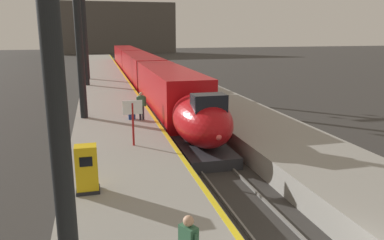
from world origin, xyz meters
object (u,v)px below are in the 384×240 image
Objects in this scene: rolling_suitcase at (132,114)px; ticket_machine_yellow at (87,171)px; station_column_distant at (84,23)px; passenger_near_edge at (141,104)px; departure_info_board at (133,114)px; highspeed_train_main at (142,70)px; station_column_far at (83,22)px; station_column_mid at (78,19)px.

ticket_machine_yellow reaches higher than rolling_suitcase.
station_column_distant is 6.34× the size of ticket_machine_yellow.
passenger_near_edge is 5.09m from departure_info_board.
ticket_machine_yellow is 0.75× the size of departure_info_board.
highspeed_train_main is 7.83m from station_column_distant.
station_column_distant reaches higher than highspeed_train_main.
highspeed_train_main is 25.69m from departure_info_board.
station_column_distant is 26.50m from departure_info_board.
passenger_near_edge is 10.21m from ticket_machine_yellow.
passenger_near_edge reaches higher than rolling_suitcase.
passenger_near_edge is at bearing -80.98° from station_column_distant.
station_column_far reaches higher than departure_info_board.
departure_info_board is (-3.56, -25.44, 0.59)m from highspeed_train_main.
rolling_suitcase is (2.78, -15.66, -5.66)m from station_column_far.
rolling_suitcase is at bearing 85.26° from departure_info_board.
station_column_distant is at bearing 97.64° from rolling_suitcase.
station_column_mid is 6.31m from rolling_suitcase.
station_column_mid reaches higher than ticket_machine_yellow.
station_column_far is (-5.90, -4.50, 5.05)m from highspeed_train_main.
highspeed_train_main reaches higher than passenger_near_edge.
highspeed_train_main is 8.97m from station_column_far.
rolling_suitcase is at bearing -23.18° from station_column_mid.
station_column_distant is 4.79× the size of departure_info_board.
departure_info_board reaches higher than ticket_machine_yellow.
station_column_distant reaches higher than station_column_far.
rolling_suitcase is 0.61× the size of ticket_machine_yellow.
station_column_distant reaches higher than rolling_suitcase.
station_column_distant is at bearing 90.00° from station_column_far.
station_column_far is at bearing 101.81° from passenger_near_edge.
station_column_mid is 8.13m from departure_info_board.
station_column_mid reaches higher than passenger_near_edge.
ticket_machine_yellow is (0.35, -25.73, -5.22)m from station_column_far.
station_column_far is 4.72× the size of departure_info_board.
passenger_near_edge is 1.72× the size of rolling_suitcase.
rolling_suitcase is 5.43m from departure_info_board.
rolling_suitcase is 10.37m from ticket_machine_yellow.
station_column_distant is at bearing 174.47° from highspeed_train_main.
highspeed_train_main is 56.87× the size of rolling_suitcase.
station_column_distant reaches higher than passenger_near_edge.
rolling_suitcase is (2.78, -20.73, -5.73)m from station_column_distant.
station_column_far is at bearing -142.67° from highspeed_train_main.
station_column_mid is 5.79× the size of passenger_near_edge.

